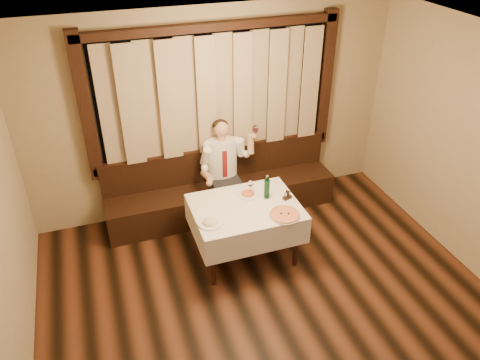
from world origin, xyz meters
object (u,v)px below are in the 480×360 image
object	(u,v)px
green_bottle	(267,188)
cruet_caddy	(287,196)
banquette	(221,192)
dining_table	(245,213)
seated_man	(224,164)
pasta_red	(248,192)
pizza	(285,215)
pasta_cream	(210,221)

from	to	relation	value
green_bottle	cruet_caddy	size ratio (longest dim) A/B	2.66
green_bottle	banquette	bearing A→B (deg)	107.70
dining_table	seated_man	bearing A→B (deg)	88.43
dining_table	green_bottle	distance (m)	0.39
banquette	cruet_caddy	distance (m)	1.27
dining_table	pasta_red	world-z (taller)	pasta_red
pizza	banquette	bearing A→B (deg)	104.85
banquette	cruet_caddy	bearing A→B (deg)	-63.07
pizza	pasta_red	xyz separation A→B (m)	(-0.25, 0.54, 0.02)
pasta_cream	cruet_caddy	xyz separation A→B (m)	(1.02, 0.17, 0.00)
cruet_caddy	seated_man	xyz separation A→B (m)	(-0.50, 0.95, 0.02)
green_bottle	cruet_caddy	distance (m)	0.27
pizza	cruet_caddy	size ratio (longest dim) A/B	3.14
pizza	green_bottle	world-z (taller)	green_bottle
pizza	pasta_red	world-z (taller)	pasta_red
banquette	pasta_red	world-z (taller)	banquette
pizza	cruet_caddy	distance (m)	0.36
banquette	pasta_cream	size ratio (longest dim) A/B	11.15
green_bottle	seated_man	distance (m)	0.90
banquette	dining_table	distance (m)	1.08
pizza	seated_man	bearing A→B (deg)	104.77
dining_table	cruet_caddy	distance (m)	0.55
banquette	pizza	distance (m)	1.48
pizza	seated_man	distance (m)	1.31
pizza	dining_table	bearing A→B (deg)	137.31
pasta_red	cruet_caddy	xyz separation A→B (m)	(0.42, -0.23, 0.00)
banquette	pasta_red	bearing A→B (deg)	-82.53
banquette	pasta_cream	world-z (taller)	banquette
cruet_caddy	seated_man	size ratio (longest dim) A/B	0.08
pasta_red	seated_man	distance (m)	0.73
pasta_cream	pasta_red	bearing A→B (deg)	34.31
pasta_cream	cruet_caddy	size ratio (longest dim) A/B	2.43
dining_table	cruet_caddy	xyz separation A→B (m)	(0.53, -0.02, 0.15)
pasta_cream	seated_man	bearing A→B (deg)	65.52
cruet_caddy	banquette	bearing A→B (deg)	100.19
cruet_caddy	seated_man	distance (m)	1.08
banquette	cruet_caddy	xyz separation A→B (m)	(0.53, -1.04, 0.49)
cruet_caddy	seated_man	world-z (taller)	seated_man
banquette	green_bottle	xyz separation A→B (m)	(0.30, -0.94, 0.58)
seated_man	pasta_cream	bearing A→B (deg)	-114.48
banquette	pasta_red	size ratio (longest dim) A/B	12.12
cruet_caddy	dining_table	bearing A→B (deg)	161.09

